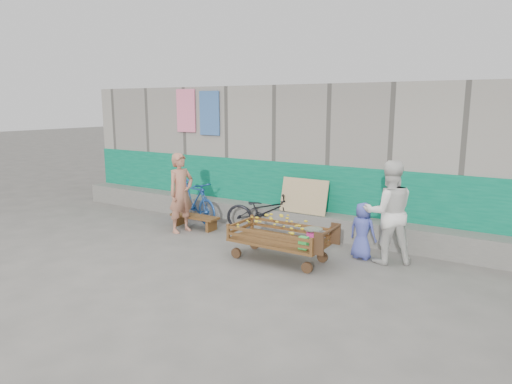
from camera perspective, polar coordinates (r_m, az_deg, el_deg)
The scene contains 9 objects.
ground at distance 7.66m, azimuth -3.62°, elevation -8.96°, with size 80.00×80.00×0.00m, color #5C5A55.
building_wall at distance 10.81m, azimuth 8.93°, elevation 4.76°, with size 12.00×3.50×3.00m.
banana_cart at distance 7.70m, azimuth 2.69°, elevation -4.88°, with size 1.76×0.81×0.75m.
bench at distance 9.81m, azimuth -7.68°, elevation -3.33°, with size 1.11×0.33×0.28m.
vendor_man at distance 9.45m, azimuth -9.35°, elevation -0.11°, with size 0.60×0.39×1.64m, color #B06F55.
woman at distance 7.81m, azimuth 16.24°, elevation -2.44°, with size 0.83×0.65×1.71m, color white.
child at distance 7.99m, azimuth 13.17°, elevation -4.73°, with size 0.48×0.31×0.98m, color #4953B3.
bicycle_dark at distance 9.46m, azimuth 1.01°, elevation -2.43°, with size 0.55×1.59×0.83m, color black.
bicycle_blue at distance 10.26m, azimuth -7.77°, elevation -1.14°, with size 0.45×1.58×0.95m, color #1E4995.
Camera 1 is at (4.22, -5.84, 2.61)m, focal length 32.00 mm.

